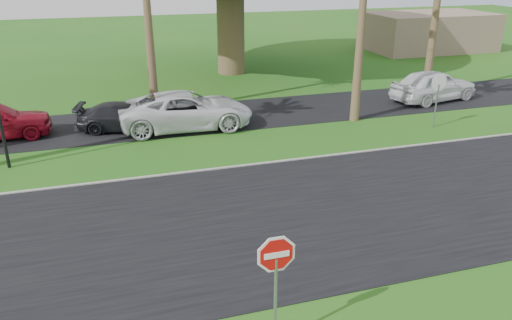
{
  "coord_description": "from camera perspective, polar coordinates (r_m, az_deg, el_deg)",
  "views": [
    {
      "loc": [
        -2.19,
        -10.53,
        7.27
      ],
      "look_at": [
        1.72,
        2.29,
        1.8
      ],
      "focal_mm": 35.0,
      "sensor_mm": 36.0,
      "label": 1
    }
  ],
  "objects": [
    {
      "name": "stop_sign_near",
      "position": [
        9.7,
        2.3,
        -12.33
      ],
      "size": [
        1.05,
        0.07,
        2.62
      ],
      "color": "gray",
      "rests_on": "ground"
    },
    {
      "name": "ground",
      "position": [
        12.98,
        -4.4,
        -11.94
      ],
      "size": [
        120.0,
        120.0,
        0.0
      ],
      "primitive_type": "plane",
      "color": "#1C5A16",
      "rests_on": "ground"
    },
    {
      "name": "parking_strip",
      "position": [
        24.24,
        -11.03,
        4.35
      ],
      "size": [
        120.0,
        5.0,
        0.02
      ],
      "primitive_type": "cube",
      "color": "black",
      "rests_on": "ground"
    },
    {
      "name": "stop_sign_far",
      "position": [
        23.98,
        20.1,
        7.6
      ],
      "size": [
        1.05,
        0.07,
        2.62
      ],
      "rotation": [
        0.0,
        0.0,
        3.14
      ],
      "color": "gray",
      "rests_on": "ground"
    },
    {
      "name": "car_pickup",
      "position": [
        28.79,
        19.66,
        8.02
      ],
      "size": [
        5.26,
        2.91,
        1.69
      ],
      "primitive_type": "imported",
      "rotation": [
        0.0,
        0.0,
        1.76
      ],
      "color": "white",
      "rests_on": "ground"
    },
    {
      "name": "curb",
      "position": [
        18.22,
        -8.65,
        -1.48
      ],
      "size": [
        120.0,
        0.12,
        0.06
      ],
      "primitive_type": "cube",
      "color": "gray",
      "rests_on": "ground"
    },
    {
      "name": "building_far",
      "position": [
        45.32,
        19.08,
        13.71
      ],
      "size": [
        10.0,
        6.0,
        3.0
      ],
      "primitive_type": "cube",
      "color": "gray",
      "rests_on": "ground"
    },
    {
      "name": "road",
      "position": [
        14.64,
        -6.16,
        -7.67
      ],
      "size": [
        120.0,
        8.0,
        0.02
      ],
      "primitive_type": "cube",
      "color": "black",
      "rests_on": "ground"
    },
    {
      "name": "car_minivan",
      "position": [
        22.85,
        -7.95,
        5.61
      ],
      "size": [
        6.06,
        2.97,
        1.66
      ],
      "primitive_type": "imported",
      "rotation": [
        0.0,
        0.0,
        1.53
      ],
      "color": "silver",
      "rests_on": "ground"
    },
    {
      "name": "car_dark",
      "position": [
        23.21,
        -14.73,
        4.78
      ],
      "size": [
        4.48,
        2.57,
        1.22
      ],
      "primitive_type": "imported",
      "rotation": [
        0.0,
        0.0,
        1.36
      ],
      "color": "black",
      "rests_on": "ground"
    }
  ]
}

